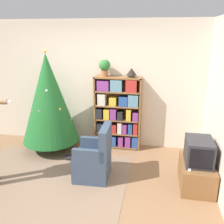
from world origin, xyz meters
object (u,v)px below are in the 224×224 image
Objects in this scene: bookshelf at (118,113)px; christmas_tree at (49,99)px; television at (199,151)px; armchair at (95,160)px; potted_plant at (105,67)px; table_lamp at (131,72)px.

christmas_tree is (-1.33, -0.37, 0.33)m from bookshelf.
armchair is at bearing -178.18° from television.
christmas_tree reaches higher than potted_plant.
potted_plant reaches higher than bookshelf.
television is 1.96m from table_lamp.
armchair is (-1.63, -0.05, -0.28)m from television.
potted_plant reaches higher than television.
christmas_tree is at bearing -166.81° from table_lamp.
television is at bearing -39.45° from bookshelf.
potted_plant reaches higher than armchair.
potted_plant is (-1.72, 1.20, 1.09)m from television.
television is 2.36m from potted_plant.
christmas_tree reaches higher than table_lamp.
table_lamp is at bearing 158.49° from armchair.
table_lamp is at bearing 1.45° from bookshelf.
potted_plant reaches higher than table_lamp.
table_lamp reaches higher than armchair.
christmas_tree is 10.20× the size of table_lamp.
table_lamp is at bearing -0.00° from potted_plant.
television is at bearing 89.91° from armchair.
bookshelf reaches higher than television.
television is at bearing -45.21° from table_lamp.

